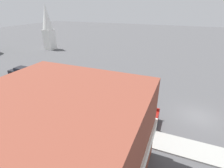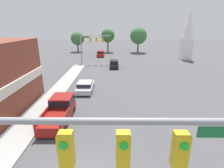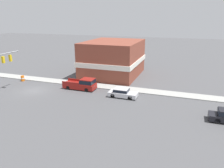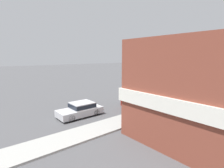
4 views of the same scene
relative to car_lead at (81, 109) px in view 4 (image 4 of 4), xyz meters
name	(u,v)px [view 4 (image 4 of 4)]	position (x,y,z in m)	size (l,w,h in m)	color
ground_plane	(155,93)	(2.05, -14.53, -0.71)	(200.00, 200.00, 0.00)	#4C4C4F
sidewalk_curb	(190,99)	(-3.65, -14.53, -0.64)	(2.40, 60.00, 0.14)	#9E9E99
near_signal_assembly	(153,61)	(5.24, -17.96, 4.13)	(7.16, 0.49, 6.61)	gray
car_lead	(81,109)	(0.00, 0.00, 0.00)	(1.94, 4.28, 1.36)	black
pickup_truck_parked	(140,98)	(-1.22, -7.23, 0.22)	(2.05, 5.42, 1.91)	black
construction_barrel	(196,89)	(-1.85, -20.00, -0.19)	(0.62, 0.62, 1.04)	orange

